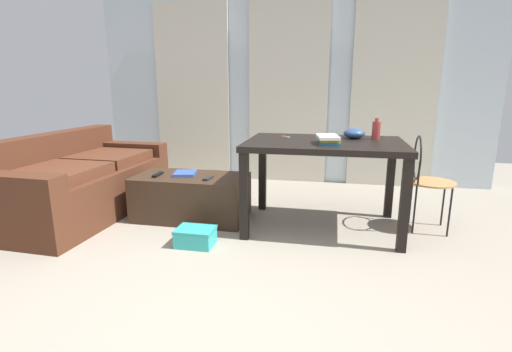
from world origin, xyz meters
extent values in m
plane|color=gray|center=(0.00, 1.16, 0.00)|extent=(7.47, 7.47, 0.00)
cube|color=silver|center=(0.00, 3.11, 1.34)|extent=(5.08, 0.10, 2.68)
cube|color=beige|center=(-1.30, 3.03, 1.16)|extent=(1.02, 0.03, 2.31)
cube|color=beige|center=(0.00, 3.03, 1.16)|extent=(1.02, 0.03, 2.31)
cube|color=beige|center=(1.30, 3.03, 1.16)|extent=(1.02, 0.03, 2.31)
cube|color=#4C2819|center=(-1.81, 1.28, 0.22)|extent=(0.98, 1.90, 0.45)
cube|color=#4C2819|center=(-2.17, 1.29, 0.62)|extent=(0.26, 1.87, 0.34)
cube|color=#4C2819|center=(-1.78, 2.11, 0.52)|extent=(0.93, 0.23, 0.15)
cube|color=#4C2819|center=(-1.84, 0.44, 0.52)|extent=(0.93, 0.23, 0.15)
cube|color=#552D1C|center=(-1.75, 1.64, 0.50)|extent=(0.70, 0.72, 0.10)
cube|color=#552D1C|center=(-1.77, 0.91, 0.50)|extent=(0.70, 0.72, 0.10)
cube|color=#382619|center=(-0.71, 1.35, 0.21)|extent=(1.05, 0.56, 0.42)
cube|color=black|center=(0.53, 1.36, 0.76)|extent=(1.34, 0.91, 0.05)
cube|color=black|center=(-0.09, 0.96, 0.37)|extent=(0.07, 0.07, 0.74)
cube|color=black|center=(1.15, 0.96, 0.37)|extent=(0.07, 0.07, 0.74)
cube|color=black|center=(-0.09, 1.77, 0.37)|extent=(0.07, 0.07, 0.74)
cube|color=black|center=(1.15, 1.77, 0.37)|extent=(0.07, 0.07, 0.74)
cylinder|color=#B7844C|center=(1.46, 1.50, 0.43)|extent=(0.39, 0.39, 0.02)
cylinder|color=black|center=(1.59, 1.35, 0.21)|extent=(0.02, 0.02, 0.43)
cylinder|color=black|center=(1.61, 1.62, 0.21)|extent=(0.02, 0.02, 0.43)
cylinder|color=black|center=(1.31, 1.37, 0.21)|extent=(0.02, 0.02, 0.43)
cylinder|color=black|center=(1.33, 1.64, 0.21)|extent=(0.02, 0.02, 0.43)
torus|color=black|center=(1.32, 1.50, 0.64)|extent=(0.04, 0.39, 0.39)
cylinder|color=black|center=(1.31, 1.34, 0.54)|extent=(0.02, 0.02, 0.20)
cylinder|color=black|center=(1.33, 1.67, 0.54)|extent=(0.02, 0.02, 0.20)
cylinder|color=#99332D|center=(0.97, 1.57, 0.86)|extent=(0.07, 0.07, 0.15)
cylinder|color=#99332D|center=(0.97, 1.57, 0.96)|extent=(0.03, 0.03, 0.03)
ellipsoid|color=#2D4C7A|center=(0.78, 1.58, 0.83)|extent=(0.19, 0.19, 0.09)
cube|color=#1E668C|center=(0.57, 1.20, 0.80)|extent=(0.19, 0.24, 0.02)
cube|color=gold|center=(0.57, 1.20, 0.82)|extent=(0.19, 0.23, 0.02)
cube|color=silver|center=(0.56, 1.20, 0.84)|extent=(0.21, 0.29, 0.02)
cube|color=#9EA0A5|center=(0.18, 1.55, 0.79)|extent=(0.06, 0.05, 0.00)
torus|color=orange|center=(0.14, 1.58, 0.79)|extent=(0.03, 0.03, 0.00)
cube|color=#9EA0A5|center=(0.18, 1.54, 0.79)|extent=(0.05, 0.06, 0.00)
torus|color=orange|center=(0.14, 1.58, 0.79)|extent=(0.03, 0.03, 0.00)
cube|color=#232326|center=(-0.50, 1.26, 0.43)|extent=(0.06, 0.15, 0.02)
cube|color=black|center=(-1.01, 1.29, 0.43)|extent=(0.05, 0.18, 0.02)
cube|color=#33519E|center=(-0.77, 1.38, 0.43)|extent=(0.24, 0.26, 0.03)
cube|color=#33B2AD|center=(-0.45, 0.75, 0.06)|extent=(0.29, 0.22, 0.12)
cube|color=teal|center=(-0.45, 0.75, 0.13)|extent=(0.30, 0.23, 0.02)
camera|label=1|loc=(0.60, -1.94, 1.26)|focal=26.62mm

